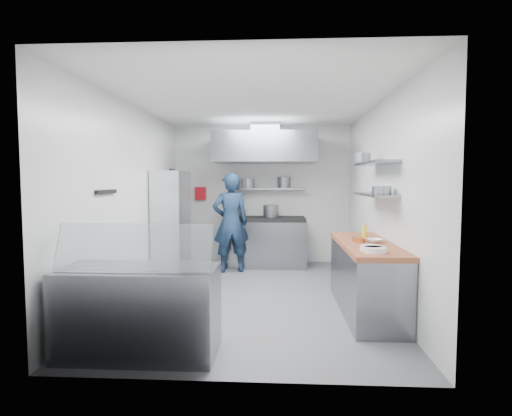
# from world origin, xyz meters

# --- Properties ---
(floor) EXTENTS (5.00, 5.00, 0.00)m
(floor) POSITION_xyz_m (0.00, 0.00, 0.00)
(floor) COLOR #48484A
(floor) RESTS_ON ground
(ceiling) EXTENTS (5.00, 5.00, 0.00)m
(ceiling) POSITION_xyz_m (0.00, 0.00, 2.80)
(ceiling) COLOR silver
(ceiling) RESTS_ON wall_back
(wall_back) EXTENTS (3.60, 2.80, 0.02)m
(wall_back) POSITION_xyz_m (0.00, 2.50, 1.40)
(wall_back) COLOR white
(wall_back) RESTS_ON floor
(wall_front) EXTENTS (3.60, 2.80, 0.02)m
(wall_front) POSITION_xyz_m (0.00, -2.50, 1.40)
(wall_front) COLOR white
(wall_front) RESTS_ON floor
(wall_left) EXTENTS (2.80, 5.00, 0.02)m
(wall_left) POSITION_xyz_m (-1.80, 0.00, 1.40)
(wall_left) COLOR white
(wall_left) RESTS_ON floor
(wall_right) EXTENTS (2.80, 5.00, 0.02)m
(wall_right) POSITION_xyz_m (1.80, 0.00, 1.40)
(wall_right) COLOR white
(wall_right) RESTS_ON floor
(gas_range) EXTENTS (1.60, 0.80, 0.90)m
(gas_range) POSITION_xyz_m (0.10, 2.10, 0.45)
(gas_range) COLOR gray
(gas_range) RESTS_ON floor
(cooktop) EXTENTS (1.57, 0.78, 0.06)m
(cooktop) POSITION_xyz_m (0.10, 2.10, 0.93)
(cooktop) COLOR black
(cooktop) RESTS_ON gas_range
(stock_pot_left) EXTENTS (0.30, 0.30, 0.20)m
(stock_pot_left) POSITION_xyz_m (-0.52, 2.37, 1.06)
(stock_pot_left) COLOR slate
(stock_pot_left) RESTS_ON cooktop
(stock_pot_mid) EXTENTS (0.30, 0.30, 0.24)m
(stock_pot_mid) POSITION_xyz_m (0.21, 2.14, 1.08)
(stock_pot_mid) COLOR slate
(stock_pot_mid) RESTS_ON cooktop
(over_range_shelf) EXTENTS (1.60, 0.30, 0.04)m
(over_range_shelf) POSITION_xyz_m (0.10, 2.34, 1.52)
(over_range_shelf) COLOR gray
(over_range_shelf) RESTS_ON wall_back
(shelf_pot_a) EXTENTS (0.27, 0.27, 0.18)m
(shelf_pot_a) POSITION_xyz_m (-0.26, 2.15, 1.63)
(shelf_pot_a) COLOR slate
(shelf_pot_a) RESTS_ON over_range_shelf
(shelf_pot_b) EXTENTS (0.28, 0.28, 0.22)m
(shelf_pot_b) POSITION_xyz_m (0.47, 2.53, 1.65)
(shelf_pot_b) COLOR slate
(shelf_pot_b) RESTS_ON over_range_shelf
(extractor_hood) EXTENTS (1.90, 1.15, 0.55)m
(extractor_hood) POSITION_xyz_m (0.10, 1.93, 2.30)
(extractor_hood) COLOR gray
(extractor_hood) RESTS_ON wall_back
(hood_duct) EXTENTS (0.55, 0.55, 0.24)m
(hood_duct) POSITION_xyz_m (0.10, 2.15, 2.68)
(hood_duct) COLOR slate
(hood_duct) RESTS_ON extractor_hood
(red_firebox) EXTENTS (0.22, 0.10, 0.26)m
(red_firebox) POSITION_xyz_m (-1.25, 2.44, 1.42)
(red_firebox) COLOR red
(red_firebox) RESTS_ON wall_back
(chef) EXTENTS (0.76, 0.61, 1.83)m
(chef) POSITION_xyz_m (-0.52, 1.53, 0.91)
(chef) COLOR #152841
(chef) RESTS_ON floor
(wire_rack) EXTENTS (0.50, 0.90, 1.85)m
(wire_rack) POSITION_xyz_m (-1.53, 1.20, 0.93)
(wire_rack) COLOR silver
(wire_rack) RESTS_ON floor
(rack_bin_a) EXTENTS (0.17, 0.22, 0.19)m
(rack_bin_a) POSITION_xyz_m (-1.53, 1.11, 0.80)
(rack_bin_a) COLOR white
(rack_bin_a) RESTS_ON wire_rack
(rack_bin_b) EXTENTS (0.14, 0.18, 0.16)m
(rack_bin_b) POSITION_xyz_m (-1.53, 1.50, 1.30)
(rack_bin_b) COLOR yellow
(rack_bin_b) RESTS_ON wire_rack
(rack_jar) EXTENTS (0.11, 0.11, 0.18)m
(rack_jar) POSITION_xyz_m (-1.48, 1.11, 1.80)
(rack_jar) COLOR black
(rack_jar) RESTS_ON wire_rack
(knife_strip) EXTENTS (0.04, 0.55, 0.05)m
(knife_strip) POSITION_xyz_m (-1.78, -0.90, 1.55)
(knife_strip) COLOR black
(knife_strip) RESTS_ON wall_left
(prep_counter_base) EXTENTS (0.62, 2.00, 0.84)m
(prep_counter_base) POSITION_xyz_m (1.48, -0.60, 0.42)
(prep_counter_base) COLOR gray
(prep_counter_base) RESTS_ON floor
(prep_counter_top) EXTENTS (0.65, 2.04, 0.06)m
(prep_counter_top) POSITION_xyz_m (1.48, -0.60, 0.87)
(prep_counter_top) COLOR #9E5131
(prep_counter_top) RESTS_ON prep_counter_base
(plate_stack_a) EXTENTS (0.25, 0.25, 0.06)m
(plate_stack_a) POSITION_xyz_m (1.41, -1.34, 0.93)
(plate_stack_a) COLOR white
(plate_stack_a) RESTS_ON prep_counter_top
(plate_stack_b) EXTENTS (0.24, 0.24, 0.06)m
(plate_stack_b) POSITION_xyz_m (1.40, -1.23, 0.93)
(plate_stack_b) COLOR white
(plate_stack_b) RESTS_ON prep_counter_top
(copper_pan) EXTENTS (0.17, 0.17, 0.06)m
(copper_pan) POSITION_xyz_m (1.39, -0.56, 0.93)
(copper_pan) COLOR #D47B3B
(copper_pan) RESTS_ON prep_counter_top
(squeeze_bottle) EXTENTS (0.06, 0.06, 0.18)m
(squeeze_bottle) POSITION_xyz_m (1.54, -0.22, 0.99)
(squeeze_bottle) COLOR yellow
(squeeze_bottle) RESTS_ON prep_counter_top
(mixing_bowl) EXTENTS (0.26, 0.26, 0.05)m
(mixing_bowl) POSITION_xyz_m (1.58, -0.62, 0.92)
(mixing_bowl) COLOR white
(mixing_bowl) RESTS_ON prep_counter_top
(wall_shelf_lower) EXTENTS (0.30, 1.30, 0.04)m
(wall_shelf_lower) POSITION_xyz_m (1.64, -0.30, 1.50)
(wall_shelf_lower) COLOR gray
(wall_shelf_lower) RESTS_ON wall_right
(wall_shelf_upper) EXTENTS (0.30, 1.30, 0.04)m
(wall_shelf_upper) POSITION_xyz_m (1.64, -0.30, 1.92)
(wall_shelf_upper) COLOR gray
(wall_shelf_upper) RESTS_ON wall_right
(shelf_pot_c) EXTENTS (0.24, 0.24, 0.10)m
(shelf_pot_c) POSITION_xyz_m (1.63, -0.71, 1.57)
(shelf_pot_c) COLOR slate
(shelf_pot_c) RESTS_ON wall_shelf_lower
(shelf_pot_d) EXTENTS (0.23, 0.23, 0.14)m
(shelf_pot_d) POSITION_xyz_m (1.55, 0.08, 2.01)
(shelf_pot_d) COLOR slate
(shelf_pot_d) RESTS_ON wall_shelf_upper
(display_case) EXTENTS (1.50, 0.70, 0.85)m
(display_case) POSITION_xyz_m (-0.99, -2.00, 0.42)
(display_case) COLOR gray
(display_case) RESTS_ON floor
(display_glass) EXTENTS (1.47, 0.19, 0.42)m
(display_glass) POSITION_xyz_m (-0.99, -2.12, 1.07)
(display_glass) COLOR silver
(display_glass) RESTS_ON display_case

